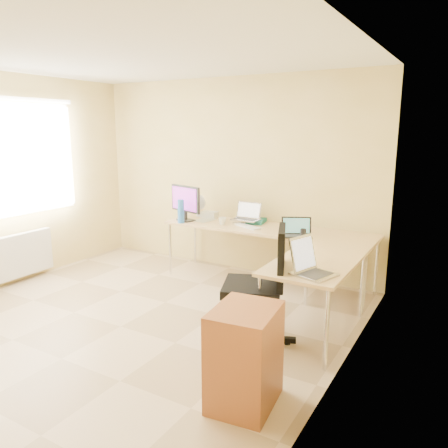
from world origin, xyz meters
The scene contains 24 objects.
floor centered at (0.00, 0.00, 0.00)m, with size 4.50×4.50×0.00m, color tan.
ceiling centered at (0.00, 0.00, 2.60)m, with size 4.50×4.50×0.00m, color white.
wall_back centered at (0.00, 2.25, 1.30)m, with size 4.50×4.50×0.00m, color #E4CA88.
wall_right centered at (2.10, 0.00, 1.30)m, with size 4.50×4.50×0.00m, color #E4CA88.
desk_main centered at (0.72, 1.85, 0.36)m, with size 2.65×0.70×0.73m, color tan.
desk_return centered at (1.70, 0.85, 0.36)m, with size 0.70×1.30×0.73m, color tan.
monitor centered at (-0.39, 1.70, 0.97)m, with size 0.55×0.18×0.47m, color black.
book_stack centered at (0.48, 2.05, 0.75)m, with size 0.21×0.29×0.05m, color #18665C.
laptop_center centered at (0.39, 1.93, 0.89)m, with size 0.35×0.26×0.22m, color silver.
laptop_black centered at (1.20, 1.62, 0.84)m, with size 0.34×0.25×0.21m, color black.
keyboard centered at (0.50, 1.76, 0.74)m, with size 0.41×0.11×0.02m, color silver.
mouse centered at (1.10, 1.74, 0.75)m, with size 0.09×0.05×0.03m, color white.
mug centered at (0.16, 1.72, 0.78)m, with size 0.10×0.10×0.09m, color silver.
cd_stack centered at (0.31, 1.83, 0.74)m, with size 0.10×0.10×0.03m, color white.
water_bottle centered at (-0.36, 1.55, 0.88)m, with size 0.09×0.09×0.31m, color blue.
papers centered at (-0.19, 1.84, 0.73)m, with size 0.20×0.29×0.01m, color beige.
white_box centered at (-0.24, 2.05, 0.77)m, with size 0.21×0.16×0.08m, color silver.
desk_fan centered at (-0.40, 2.05, 0.87)m, with size 0.22×0.22×0.28m, color silver.
black_cup centered at (1.30, 1.55, 0.79)m, with size 0.07×0.07×0.11m, color black.
laptop_return centered at (1.82, 0.42, 0.85)m, with size 0.29×0.37×0.25m, color #A6A6A6.
office_chair centered at (1.26, 0.38, 0.50)m, with size 0.66×0.66×1.10m, color black.
cabinet centered at (1.64, -0.47, 0.36)m, with size 0.42×0.52×0.72m, color brown.
radiator centered at (-2.03, 0.40, 0.35)m, with size 0.09×0.80×0.55m, color white.
window centered at (-2.05, 0.40, 1.55)m, with size 0.10×1.80×1.40m, color white.
Camera 1 is at (2.92, -2.96, 1.93)m, focal length 35.02 mm.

